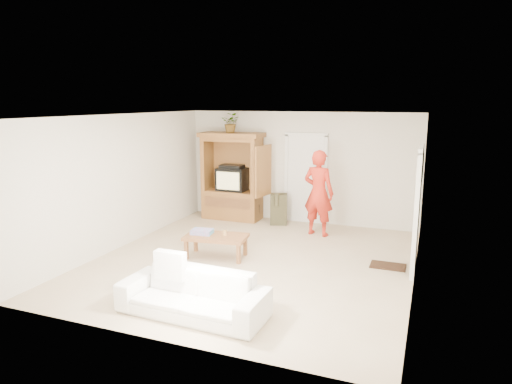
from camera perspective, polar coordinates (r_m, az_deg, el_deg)
floor at (r=8.34m, az=-0.34°, el=-8.62°), size 6.00×6.00×0.00m
ceiling at (r=7.84m, az=-0.37°, el=9.52°), size 6.00×6.00×0.00m
wall_back at (r=10.80m, az=5.51°, el=3.06°), size 5.50×0.00×5.50m
wall_front at (r=5.40m, az=-12.19°, el=-5.64°), size 5.50×0.00×5.50m
wall_left at (r=9.34m, az=-16.25°, el=1.35°), size 0.00×6.00×6.00m
wall_right at (r=7.46m, az=19.71°, el=-1.33°), size 0.00×6.00×6.00m
armoire at (r=11.08m, az=-2.88°, el=1.26°), size 1.82×1.14×2.10m
door_back at (r=10.78m, az=6.21°, el=1.52°), size 0.85×0.05×2.04m
doorway_right at (r=8.10m, az=19.54°, el=-2.37°), size 0.05×0.90×2.04m
framed_picture at (r=9.28m, az=20.09°, el=2.92°), size 0.03×0.60×0.48m
doormat at (r=8.41m, az=16.16°, el=-8.86°), size 0.60×0.40×0.02m
plant at (r=10.90m, az=-3.14°, el=8.64°), size 0.45×0.40×0.47m
man at (r=9.78m, az=7.82°, el=-0.12°), size 0.75×0.57×1.84m
sofa at (r=6.35m, az=-7.90°, el=-12.48°), size 2.06×0.87×0.59m
coffee_table at (r=8.45m, az=-5.01°, el=-5.78°), size 1.20×0.76×0.42m
towel at (r=8.55m, az=-6.76°, el=-4.95°), size 0.41×0.33×0.08m
candle at (r=8.40m, az=-3.93°, el=-5.12°), size 0.08×0.08×0.10m
backpack_black at (r=11.09m, az=-0.36°, el=-2.47°), size 0.36×0.27×0.40m
backpack_olive at (r=10.65m, az=2.85°, el=-2.15°), size 0.45×0.38×0.73m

